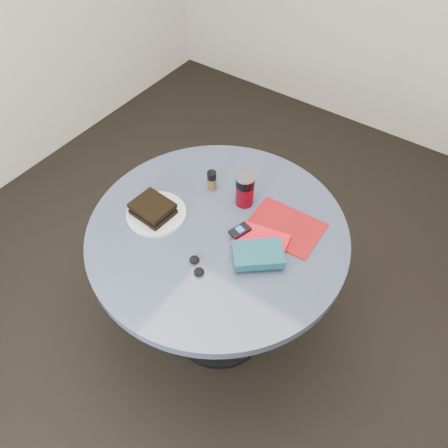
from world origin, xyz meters
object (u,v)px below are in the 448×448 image
Objects in this scene: sandwich at (153,209)px; mp3_player at (240,230)px; pepper_grinder at (212,180)px; soda_can at (245,190)px; headphones at (197,266)px; plate at (156,214)px; red_book at (261,241)px; table at (218,255)px; novel at (258,254)px; magazine at (285,227)px.

mp3_player is at bearing 18.61° from sandwich.
pepper_grinder reaches higher than mp3_player.
soda_can reaches higher than headphones.
plate is 1.22× the size of red_book.
pepper_grinder is at bearing 148.42° from mp3_player.
soda_can reaches higher than table.
red_book and headphones have the same top height.
novel reaches higher than red_book.
sandwich is 1.12× the size of soda_can.
headphones is (-0.16, -0.34, 0.01)m from magazine.
plate is at bearing -133.73° from soda_can.
headphones reaches higher than plate.
headphones reaches higher than table.
headphones is at bearing -101.52° from mp3_player.
plate is 0.34m from mp3_player.
plate is at bearing -176.49° from red_book.
pepper_grinder is 0.35m from red_book.
novel reaches higher than plate.
sandwich is at bearing -161.39° from mp3_player.
plate is at bearing -161.75° from table.
red_book is at bearing 11.90° from table.
plate is 0.42m from red_book.
soda_can is at bearing 117.48° from mp3_player.
table is at bearing 179.77° from red_book.
soda_can is at bearing 127.59° from red_book.
soda_can is 1.46× the size of headphones.
mp3_player reaches higher than headphones.
pepper_grinder is at bearing 145.59° from red_book.
soda_can is at bearing 3.65° from pepper_grinder.
sandwich reaches higher than plate.
sandwich is at bearing 146.47° from novel.
magazine reaches higher than table.
red_book is (0.41, 0.12, -0.03)m from sandwich.
mp3_player is at bearing 17.57° from plate.
pepper_grinder is 0.41m from novel.
novel is at bearing -47.32° from soda_can.
plate is 0.36m from soda_can.
headphones is (0.04, -0.19, 0.17)m from table.
sandwich is 0.51m from magazine.
plate is 0.50m from magazine.
pepper_grinder is 0.40m from headphones.
red_book is (0.17, -0.14, -0.06)m from soda_can.
plate reaches higher than table.
sandwich is at bearing -153.35° from magazine.
mp3_player is (0.08, -0.15, -0.04)m from soda_can.
magazine is at bearing 28.31° from sandwich.
red_book is 1.08× the size of novel.
red_book is at bearing -107.58° from magazine.
novel reaches higher than table.
headphones is at bearing -19.08° from sandwich.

